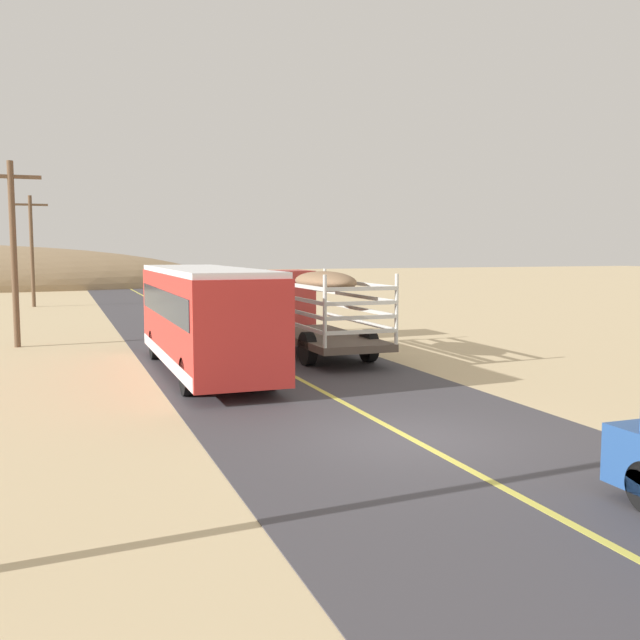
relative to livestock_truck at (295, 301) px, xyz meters
The scene contains 8 objects.
ground_plane 13.96m from the livestock_truck, 98.84° to the right, with size 240.00×240.00×0.00m, color #CCB284.
road_surface 13.96m from the livestock_truck, 98.84° to the right, with size 8.00×120.00×0.02m, color #423F44.
road_centre_line 13.96m from the livestock_truck, 98.84° to the right, with size 0.16×117.60×0.00m, color #D8CC4C.
livestock_truck is the anchor object (origin of this frame).
bus 6.50m from the livestock_truck, 133.61° to the right, with size 2.54×10.00×3.21m.
car_far 19.12m from the livestock_truck, 89.27° to the left, with size 1.90×4.62×1.93m.
power_pole_mid 11.03m from the livestock_truck, 160.21° to the left, with size 2.20×0.24×7.15m.
power_pole_far 26.64m from the livestock_truck, 112.58° to the left, with size 2.20×0.24×7.33m.
Camera 1 is at (-6.49, -12.31, 3.77)m, focal length 39.63 mm.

